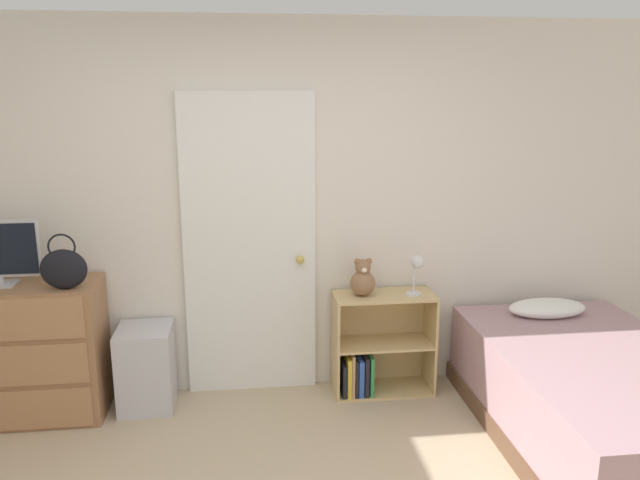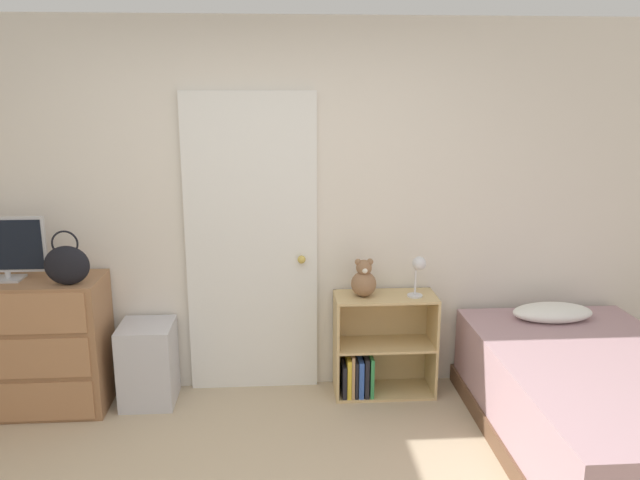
# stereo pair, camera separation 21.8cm
# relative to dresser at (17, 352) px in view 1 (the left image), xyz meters

# --- Properties ---
(wall_back) EXTENTS (10.00, 0.06, 2.55)m
(wall_back) POSITION_rel_dresser_xyz_m (1.61, 0.28, 0.83)
(wall_back) COLOR silver
(wall_back) RESTS_ON ground_plane
(door_closed) EXTENTS (0.89, 0.09, 2.08)m
(door_closed) POSITION_rel_dresser_xyz_m (1.50, 0.22, 0.59)
(door_closed) COLOR white
(door_closed) RESTS_ON ground_plane
(dresser) EXTENTS (1.06, 0.45, 0.90)m
(dresser) POSITION_rel_dresser_xyz_m (0.00, 0.00, 0.00)
(dresser) COLOR #996B47
(dresser) RESTS_ON ground_plane
(handbag) EXTENTS (0.28, 0.12, 0.35)m
(handbag) POSITION_rel_dresser_xyz_m (0.37, -0.13, 0.58)
(handbag) COLOR black
(handbag) RESTS_ON dresser
(storage_bin) EXTENTS (0.35, 0.37, 0.56)m
(storage_bin) POSITION_rel_dresser_xyz_m (0.79, 0.04, -0.17)
(storage_bin) COLOR silver
(storage_bin) RESTS_ON ground_plane
(bookshelf) EXTENTS (0.69, 0.31, 0.72)m
(bookshelf) POSITION_rel_dresser_xyz_m (2.35, 0.07, -0.15)
(bookshelf) COLOR tan
(bookshelf) RESTS_ON ground_plane
(teddy_bear) EXTENTS (0.17, 0.17, 0.26)m
(teddy_bear) POSITION_rel_dresser_xyz_m (2.25, 0.07, 0.38)
(teddy_bear) COLOR #8C6647
(teddy_bear) RESTS_ON bookshelf
(desk_lamp) EXTENTS (0.12, 0.11, 0.28)m
(desk_lamp) POSITION_rel_dresser_xyz_m (2.62, 0.03, 0.47)
(desk_lamp) COLOR silver
(desk_lamp) RESTS_ON bookshelf
(bed) EXTENTS (1.21, 1.97, 0.67)m
(bed) POSITION_rel_dresser_xyz_m (3.54, -0.75, -0.17)
(bed) COLOR brown
(bed) RESTS_ON ground_plane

